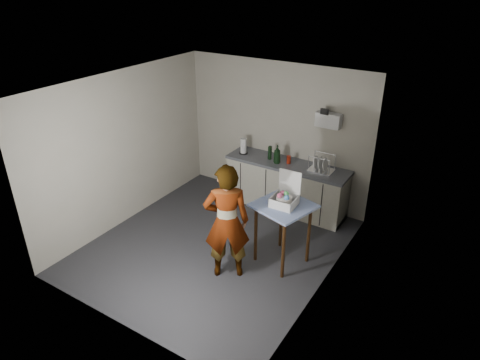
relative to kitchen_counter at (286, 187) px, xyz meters
The scene contains 15 objects.
ground 1.80m from the kitchen_counter, 103.24° to the right, with size 4.00×4.00×0.00m, color #242428.
wall_back 1.00m from the kitchen_counter, 144.05° to the left, with size 3.60×0.02×2.60m, color #B9B3A1.
wall_right 2.36m from the kitchen_counter, 50.73° to the right, with size 0.02×4.00×2.60m, color #B9B3A1.
wall_left 2.91m from the kitchen_counter, 142.18° to the right, with size 0.02×4.00×2.60m, color #B9B3A1.
ceiling 2.78m from the kitchen_counter, 103.24° to the right, with size 3.60×4.00×0.01m, color white.
kitchen_counter is the anchor object (origin of this frame).
wall_shelf 1.47m from the kitchen_counter, 20.15° to the left, with size 0.42×0.18×0.37m.
side_table 1.67m from the kitchen_counter, 65.69° to the right, with size 0.93×0.93×0.98m.
standing_man 2.20m from the kitchen_counter, 86.41° to the right, with size 0.64×0.42×1.74m, color #B2A593.
soap_bottle 0.68m from the kitchen_counter, 148.89° to the right, with size 0.13×0.13×0.33m, color black.
soda_can 0.55m from the kitchen_counter, ahead, with size 0.07×0.07×0.14m, color red.
dark_bottle 0.70m from the kitchen_counter, behind, with size 0.07×0.07×0.25m, color black.
paper_towel 1.09m from the kitchen_counter, behind, with size 0.16×0.16×0.29m.
dish_rack 0.83m from the kitchen_counter, ahead, with size 0.41×0.31×0.29m.
bakery_box 1.74m from the kitchen_counter, 65.34° to the right, with size 0.35×0.36×0.48m.
Camera 1 is at (3.35, -4.60, 4.02)m, focal length 32.00 mm.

